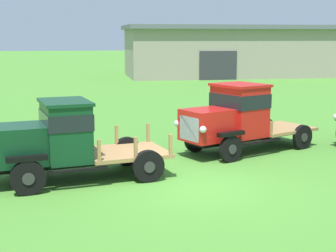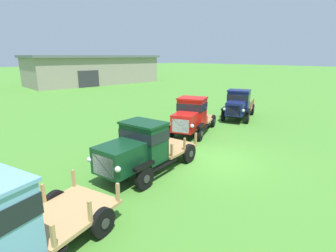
# 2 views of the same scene
# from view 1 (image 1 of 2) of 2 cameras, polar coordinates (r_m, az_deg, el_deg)

# --- Properties ---
(ground_plane) EXTENTS (240.00, 240.00, 0.00)m
(ground_plane) POSITION_cam_1_polar(r_m,az_deg,el_deg) (12.58, 2.97, -6.82)
(ground_plane) COLOR #47842D
(farm_shed) EXTENTS (20.77, 8.62, 4.56)m
(farm_shed) POSITION_cam_1_polar(r_m,az_deg,el_deg) (47.82, 7.86, 8.27)
(farm_shed) COLOR gray
(farm_shed) RESTS_ON ground
(vintage_truck_second_in_line) EXTENTS (4.96, 2.74, 2.05)m
(vintage_truck_second_in_line) POSITION_cam_1_polar(r_m,az_deg,el_deg) (13.14, -12.28, -1.48)
(vintage_truck_second_in_line) COLOR black
(vintage_truck_second_in_line) RESTS_ON ground
(vintage_truck_midrow_center) EXTENTS (5.01, 3.43, 2.17)m
(vintage_truck_midrow_center) POSITION_cam_1_polar(r_m,az_deg,el_deg) (16.10, 7.50, 0.98)
(vintage_truck_midrow_center) COLOR black
(vintage_truck_midrow_center) RESTS_ON ground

